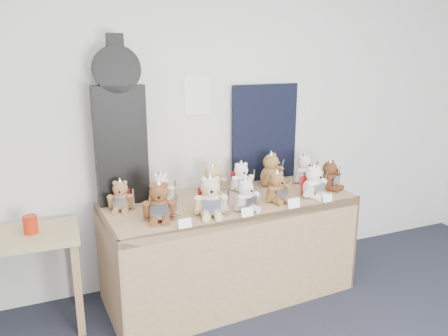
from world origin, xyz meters
name	(u,v)px	position (x,y,z in m)	size (l,w,h in m)	color
room_shell	(197,96)	(0.09, 2.49, 1.53)	(6.00, 6.00, 6.00)	white
display_table	(234,224)	(0.19, 2.00, 0.62)	(1.92, 0.89, 0.78)	#856344
side_table	(13,253)	(-1.33, 2.19, 0.58)	(0.86, 0.50, 0.70)	tan
guitar_case	(120,124)	(-0.56, 2.32, 1.37)	(0.37, 0.11, 1.21)	black
navy_board	(265,133)	(0.69, 2.46, 1.20)	(0.62, 0.02, 0.83)	black
red_cup	(30,224)	(-1.20, 2.18, 0.77)	(0.09, 0.09, 0.12)	#B9220C
teddy_front_far_left	(159,203)	(-0.41, 1.87, 0.90)	(0.25, 0.22, 0.30)	brown
teddy_front_left	(210,198)	(-0.06, 1.83, 0.91)	(0.26, 0.24, 0.32)	beige
teddy_front_centre	(246,196)	(0.20, 1.82, 0.89)	(0.22, 0.20, 0.26)	silver
teddy_front_right	(277,188)	(0.50, 1.90, 0.89)	(0.22, 0.19, 0.27)	brown
teddy_front_far_right	(314,183)	(0.81, 1.89, 0.90)	(0.24, 0.22, 0.28)	white
teddy_front_end	(330,176)	(1.05, 2.00, 0.89)	(0.23, 0.22, 0.27)	#55301D
teddy_back_left	(161,189)	(-0.31, 2.21, 0.89)	(0.22, 0.17, 0.27)	beige
teddy_back_centre_left	(213,182)	(0.11, 2.23, 0.90)	(0.23, 0.19, 0.28)	tan
teddy_back_centre_right	(241,178)	(0.37, 2.26, 0.89)	(0.21, 0.18, 0.26)	white
teddy_back_right	(272,171)	(0.66, 2.28, 0.91)	(0.26, 0.25, 0.31)	olive
teddy_back_end	(305,170)	(0.96, 2.24, 0.90)	(0.23, 0.20, 0.28)	silver
teddy_back_far_left	(121,197)	(-0.61, 2.17, 0.88)	(0.20, 0.19, 0.25)	olive
entry_card_a	(185,223)	(-0.29, 1.68, 0.82)	(0.09, 0.00, 0.06)	white
entry_card_b	(247,212)	(0.16, 1.70, 0.82)	(0.09, 0.00, 0.06)	white
entry_card_c	(294,203)	(0.54, 1.72, 0.82)	(0.10, 0.00, 0.07)	white
entry_card_d	(328,198)	(0.84, 1.74, 0.82)	(0.08, 0.00, 0.06)	white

